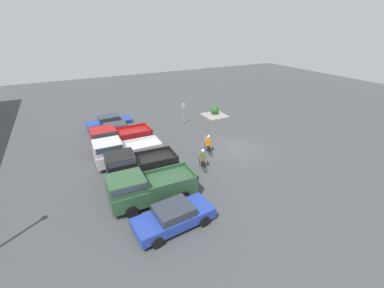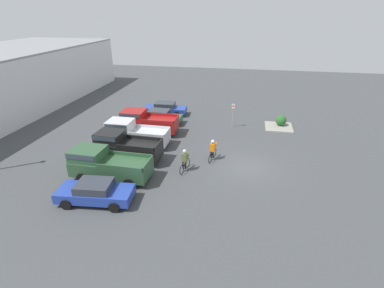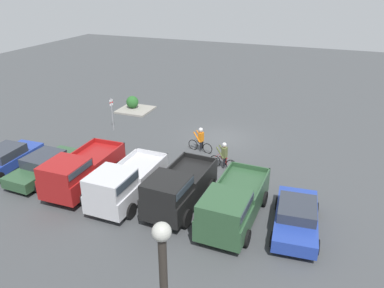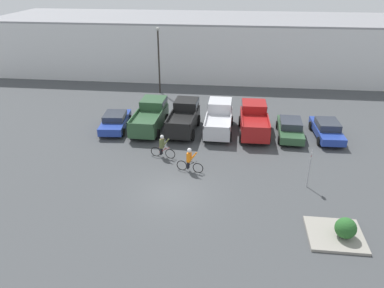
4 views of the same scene
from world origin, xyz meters
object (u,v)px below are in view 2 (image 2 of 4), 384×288
Objects in this scene: sedan_2 at (165,108)px; cyclist_1 at (185,160)px; shrub at (281,120)px; pickup_truck_3 at (146,122)px; cyclist_0 at (213,149)px; pickup_truck_2 at (133,133)px; fire_lane_sign at (233,113)px; sedan_0 at (95,192)px; pickup_truck_1 at (124,146)px; sedan_1 at (159,117)px; pickup_truck_0 at (105,164)px.

cyclist_1 is at bearing -158.35° from sedan_2.
sedan_2 is 4.55× the size of shrub.
pickup_truck_3 is 1.09× the size of sedan_2.
pickup_truck_2 is at bearing 77.77° from cyclist_0.
cyclist_0 is 7.42m from fire_lane_sign.
sedan_0 is 5.65m from pickup_truck_1.
sedan_0 is at bearing -179.02° from sedan_2.
sedan_0 is 0.89× the size of pickup_truck_2.
pickup_truck_1 is at bearing 4.25° from sedan_0.
shrub is at bearing -84.22° from sedan_1.
pickup_truck_3 is at bearing -4.67° from pickup_truck_2.
fire_lane_sign is at bearing -54.42° from pickup_truck_2.
shrub is (1.23, -12.17, -0.02)m from sedan_1.
pickup_truck_3 is at bearing 171.79° from sedan_1.
pickup_truck_0 is at bearing 179.56° from pickup_truck_3.
fire_lane_sign is at bearing -34.85° from pickup_truck_0.
fire_lane_sign is at bearing -108.97° from sedan_2.
fire_lane_sign is at bearing -8.25° from cyclist_0.
pickup_truck_0 is 5.60m from pickup_truck_2.
pickup_truck_1 is 0.96× the size of pickup_truck_2.
pickup_truck_2 reaches higher than sedan_0.
pickup_truck_3 reaches higher than cyclist_1.
fire_lane_sign is (0.19, -7.46, 0.81)m from sedan_1.
cyclist_1 is (-9.23, -4.65, 0.17)m from sedan_1.
fire_lane_sign reaches higher than sedan_0.
pickup_truck_1 is at bearing 80.21° from cyclist_1.
cyclist_1 is at bearing 163.41° from fire_lane_sign.
pickup_truck_2 reaches higher than pickup_truck_0.
fire_lane_sign is 2.40× the size of shrub.
cyclist_0 is at bearing -42.18° from sedan_0.
pickup_truck_2 is at bearing 7.72° from pickup_truck_1.
pickup_truck_2 is 1.10× the size of sedan_2.
sedan_0 is 14.00m from sedan_1.
sedan_2 is 12.40m from shrub.
pickup_truck_2 is at bearing 173.55° from sedan_1.
pickup_truck_1 reaches higher than cyclist_0.
pickup_truck_0 is 1.15× the size of sedan_2.
sedan_2 is at bearing -1.41° from pickup_truck_0.
sedan_2 is 8.06m from fire_lane_sign.
pickup_truck_2 is at bearing 175.33° from pickup_truck_3.
sedan_1 is 4.53× the size of shrub.
pickup_truck_1 is 0.97× the size of pickup_truck_3.
pickup_truck_0 is at bearing 145.15° from fire_lane_sign.
pickup_truck_0 is 1.04× the size of pickup_truck_2.
sedan_1 is at bearing 91.49° from fire_lane_sign.
pickup_truck_3 reaches higher than pickup_truck_2.
fire_lane_sign is at bearing -69.11° from pickup_truck_3.
sedan_0 is at bearing -175.75° from pickup_truck_1.
cyclist_1 reaches higher than cyclist_0.
pickup_truck_1 is 4.81× the size of shrub.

